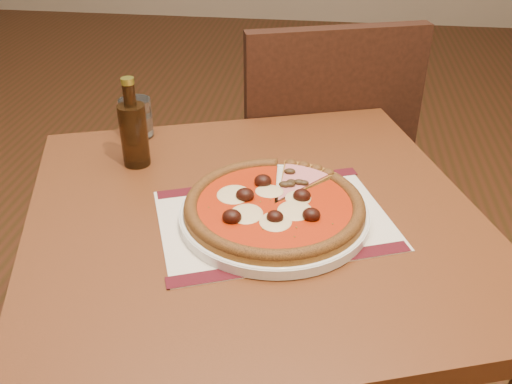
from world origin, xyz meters
TOP-DOWN VIEW (x-y plane):
  - table at (0.73, -1.16)m, footprint 1.02×1.02m
  - chair_far at (0.83, -0.56)m, footprint 0.57×0.57m
  - placemat at (0.77, -1.18)m, footprint 0.47×0.41m
  - plate at (0.77, -1.18)m, footprint 0.33×0.33m
  - pizza at (0.77, -1.18)m, footprint 0.31×0.31m
  - ham_slice at (0.82, -1.09)m, footprint 0.10×0.15m
  - water_glass at (0.43, -0.88)m, footprint 0.08×0.08m
  - bottle at (0.47, -1.01)m, footprint 0.06×0.06m

SIDE VIEW (x-z plane):
  - chair_far at x=0.83m, z-range 0.07..1.02m
  - table at x=0.73m, z-range 0.27..1.02m
  - placemat at x=0.77m, z-range 0.75..0.75m
  - plate at x=0.77m, z-range 0.75..0.77m
  - ham_slice at x=0.82m, z-range 0.77..0.79m
  - pizza at x=0.77m, z-range 0.76..0.80m
  - water_glass at x=0.43m, z-range 0.75..0.84m
  - bottle at x=0.47m, z-range 0.73..0.92m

